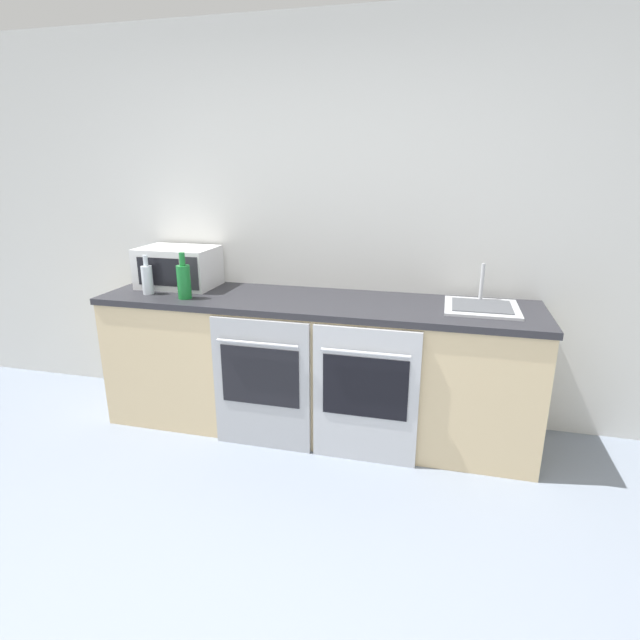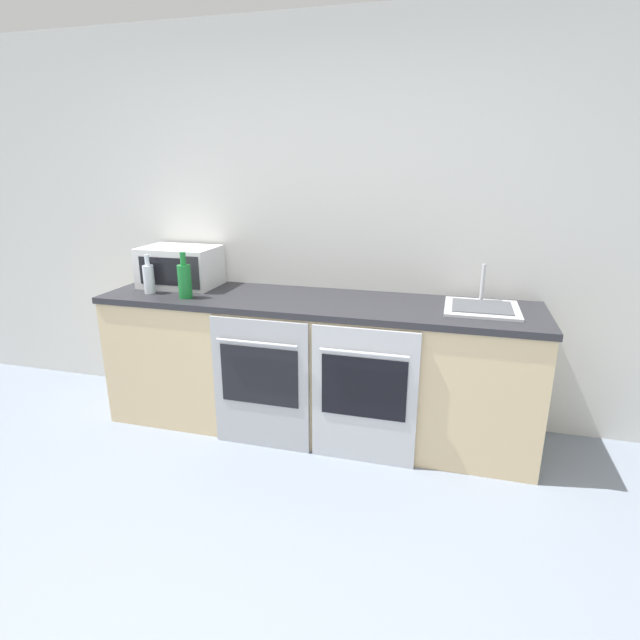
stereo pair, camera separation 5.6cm
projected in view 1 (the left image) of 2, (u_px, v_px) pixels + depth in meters
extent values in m
cube|color=silver|center=(328.00, 227.00, 3.35)|extent=(10.00, 0.06, 2.60)
cube|color=#D1B789|center=(315.00, 368.00, 3.28)|extent=(2.75, 0.65, 0.85)
cube|color=#28282D|center=(315.00, 302.00, 3.15)|extent=(2.78, 0.67, 0.04)
cube|color=#A8AAAF|center=(261.00, 386.00, 3.03)|extent=(0.61, 0.03, 0.84)
cube|color=black|center=(260.00, 377.00, 2.99)|extent=(0.49, 0.01, 0.37)
cylinder|color=#A8AAAF|center=(257.00, 344.00, 2.91)|extent=(0.50, 0.02, 0.02)
cube|color=#B7BABF|center=(365.00, 397.00, 2.88)|extent=(0.61, 0.03, 0.84)
cube|color=black|center=(365.00, 388.00, 2.85)|extent=(0.49, 0.01, 0.37)
cylinder|color=#B7BABF|center=(365.00, 353.00, 2.76)|extent=(0.50, 0.02, 0.02)
cube|color=silver|center=(179.00, 267.00, 3.45)|extent=(0.51, 0.36, 0.27)
cube|color=black|center=(159.00, 272.00, 3.29)|extent=(0.31, 0.01, 0.19)
cube|color=#2D2D33|center=(190.00, 274.00, 3.24)|extent=(0.11, 0.01, 0.22)
cylinder|color=#19722D|center=(184.00, 282.00, 3.14)|extent=(0.09, 0.09, 0.21)
cylinder|color=#19722D|center=(182.00, 259.00, 3.10)|extent=(0.04, 0.04, 0.08)
cylinder|color=silver|center=(147.00, 280.00, 3.26)|extent=(0.07, 0.07, 0.18)
cylinder|color=silver|center=(145.00, 261.00, 3.22)|extent=(0.03, 0.03, 0.07)
cube|color=#B7BABF|center=(482.00, 307.00, 2.94)|extent=(0.42, 0.41, 0.01)
cube|color=#4C4F54|center=(482.00, 306.00, 2.94)|extent=(0.34, 0.30, 0.01)
cylinder|color=#B7BABF|center=(482.00, 282.00, 3.06)|extent=(0.02, 0.02, 0.22)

